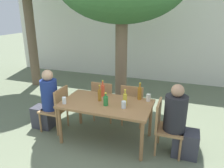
% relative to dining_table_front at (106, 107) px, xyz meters
% --- Properties ---
extents(ground_plane, '(30.00, 30.00, 0.00)m').
position_rel_dining_table_front_xyz_m(ground_plane, '(0.00, 0.00, -0.66)').
color(ground_plane, '#667056').
extents(cafe_building_wall, '(10.00, 0.08, 2.80)m').
position_rel_dining_table_front_xyz_m(cafe_building_wall, '(0.00, 3.89, 0.74)').
color(cafe_building_wall, white).
rests_on(cafe_building_wall, ground_plane).
extents(dining_table_front, '(1.57, 0.88, 0.73)m').
position_rel_dining_table_front_xyz_m(dining_table_front, '(0.00, 0.00, 0.00)').
color(dining_table_front, '#996B42').
rests_on(dining_table_front, ground_plane).
extents(patio_chair_0, '(0.44, 0.44, 0.88)m').
position_rel_dining_table_front_xyz_m(patio_chair_0, '(-1.02, 0.00, -0.16)').
color(patio_chair_0, '#A87A4C').
rests_on(patio_chair_0, ground_plane).
extents(patio_chair_1, '(0.44, 0.44, 0.88)m').
position_rel_dining_table_front_xyz_m(patio_chair_1, '(1.02, 0.00, -0.16)').
color(patio_chair_1, '#A87A4C').
rests_on(patio_chair_1, ground_plane).
extents(patio_chair_2, '(0.44, 0.44, 0.88)m').
position_rel_dining_table_front_xyz_m(patio_chair_2, '(-0.31, 0.67, -0.16)').
color(patio_chair_2, '#A87A4C').
rests_on(patio_chair_2, ground_plane).
extents(patio_chair_3, '(0.44, 0.44, 0.88)m').
position_rel_dining_table_front_xyz_m(patio_chair_3, '(0.31, 0.67, -0.16)').
color(patio_chair_3, '#A87A4C').
rests_on(patio_chair_3, ground_plane).
extents(person_seated_0, '(0.56, 0.31, 1.22)m').
position_rel_dining_table_front_xyz_m(person_seated_0, '(-1.25, -0.00, -0.11)').
color(person_seated_0, '#383842').
rests_on(person_seated_0, ground_plane).
extents(person_seated_1, '(0.58, 0.35, 1.21)m').
position_rel_dining_table_front_xyz_m(person_seated_1, '(1.25, -0.00, -0.11)').
color(person_seated_1, '#383842').
rests_on(person_seated_1, ground_plane).
extents(amber_bottle_0, '(0.08, 0.08, 0.32)m').
position_rel_dining_table_front_xyz_m(amber_bottle_0, '(0.51, 0.35, 0.20)').
color(amber_bottle_0, '#9E661E').
rests_on(amber_bottle_0, dining_table_front).
extents(soda_bottle_1, '(0.07, 0.07, 0.31)m').
position_rel_dining_table_front_xyz_m(soda_bottle_1, '(-0.17, 0.26, 0.20)').
color(soda_bottle_1, '#DB4C2D').
rests_on(soda_bottle_1, dining_table_front).
extents(oil_cruet_2, '(0.07, 0.07, 0.29)m').
position_rel_dining_table_front_xyz_m(oil_cruet_2, '(0.34, -0.00, 0.19)').
color(oil_cruet_2, gold).
rests_on(oil_cruet_2, dining_table_front).
extents(green_bottle_3, '(0.08, 0.08, 0.23)m').
position_rel_dining_table_front_xyz_m(green_bottle_3, '(0.03, -0.10, 0.16)').
color(green_bottle_3, '#287A38').
rests_on(green_bottle_3, dining_table_front).
extents(amber_bottle_4, '(0.06, 0.06, 0.30)m').
position_rel_dining_table_front_xyz_m(amber_bottle_4, '(-0.14, 0.05, 0.19)').
color(amber_bottle_4, '#9E661E').
rests_on(amber_bottle_4, dining_table_front).
extents(drinking_glass_0, '(0.07, 0.07, 0.12)m').
position_rel_dining_table_front_xyz_m(drinking_glass_0, '(-0.67, -0.27, 0.14)').
color(drinking_glass_0, white).
rests_on(drinking_glass_0, dining_table_front).
extents(drinking_glass_1, '(0.08, 0.08, 0.12)m').
position_rel_dining_table_front_xyz_m(drinking_glass_1, '(0.35, -0.10, 0.14)').
color(drinking_glass_1, silver).
rests_on(drinking_glass_1, dining_table_front).
extents(drinking_glass_2, '(0.08, 0.08, 0.13)m').
position_rel_dining_table_front_xyz_m(drinking_glass_2, '(0.67, 0.32, 0.14)').
color(drinking_glass_2, silver).
rests_on(drinking_glass_2, dining_table_front).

